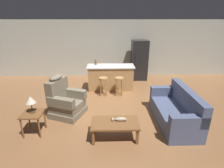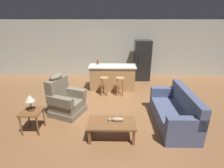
# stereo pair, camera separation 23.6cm
# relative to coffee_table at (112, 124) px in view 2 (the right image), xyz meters

# --- Properties ---
(ground_plane) EXTENTS (12.00, 12.00, 0.00)m
(ground_plane) POSITION_rel_coffee_table_xyz_m (-0.03, 1.71, -0.36)
(ground_plane) COLOR brown
(back_wall) EXTENTS (12.00, 0.05, 2.60)m
(back_wall) POSITION_rel_coffee_table_xyz_m (-0.03, 4.83, 0.94)
(back_wall) COLOR #B2B2A3
(back_wall) RESTS_ON ground_plane
(coffee_table) EXTENTS (1.10, 0.60, 0.42)m
(coffee_table) POSITION_rel_coffee_table_xyz_m (0.00, 0.00, 0.00)
(coffee_table) COLOR brown
(coffee_table) RESTS_ON ground_plane
(fish_figurine) EXTENTS (0.34, 0.10, 0.10)m
(fish_figurine) POSITION_rel_coffee_table_xyz_m (0.10, 0.06, 0.10)
(fish_figurine) COLOR #4C3823
(fish_figurine) RESTS_ON coffee_table
(couch) EXTENTS (0.84, 1.90, 0.94)m
(couch) POSITION_rel_coffee_table_xyz_m (1.66, 0.61, -0.02)
(couch) COLOR #4C5675
(couch) RESTS_ON ground_plane
(recliner_near_lamp) EXTENTS (1.09, 1.09, 1.20)m
(recliner_near_lamp) POSITION_rel_coffee_table_xyz_m (-1.40, 1.12, 0.06)
(recliner_near_lamp) COLOR #756B56
(recliner_near_lamp) RESTS_ON ground_plane
(end_table) EXTENTS (0.48, 0.48, 0.56)m
(end_table) POSITION_rel_coffee_table_xyz_m (-1.96, 0.23, 0.10)
(end_table) COLOR brown
(end_table) RESTS_ON ground_plane
(table_lamp) EXTENTS (0.24, 0.24, 0.41)m
(table_lamp) POSITION_rel_coffee_table_xyz_m (-1.96, 0.27, 0.50)
(table_lamp) COLOR #4C3823
(table_lamp) RESTS_ON end_table
(kitchen_island) EXTENTS (1.80, 0.70, 0.95)m
(kitchen_island) POSITION_rel_coffee_table_xyz_m (-0.03, 3.06, 0.11)
(kitchen_island) COLOR #AD7F4C
(kitchen_island) RESTS_ON ground_plane
(bar_stool_left) EXTENTS (0.32, 0.32, 0.68)m
(bar_stool_left) POSITION_rel_coffee_table_xyz_m (-0.31, 2.43, 0.11)
(bar_stool_left) COLOR #A87A47
(bar_stool_left) RESTS_ON ground_plane
(bar_stool_right) EXTENTS (0.32, 0.32, 0.68)m
(bar_stool_right) POSITION_rel_coffee_table_xyz_m (0.25, 2.43, 0.11)
(bar_stool_right) COLOR #A87A47
(bar_stool_right) RESTS_ON ground_plane
(refrigerator) EXTENTS (0.70, 0.69, 1.76)m
(refrigerator) POSITION_rel_coffee_table_xyz_m (1.28, 4.26, 0.52)
(refrigerator) COLOR black
(refrigerator) RESTS_ON ground_plane
(bottle_tall_green) EXTENTS (0.09, 0.09, 0.20)m
(bottle_tall_green) POSITION_rel_coffee_table_xyz_m (-0.62, 3.26, 0.66)
(bottle_tall_green) COLOR brown
(bottle_tall_green) RESTS_ON kitchen_island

